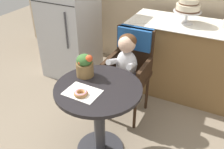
% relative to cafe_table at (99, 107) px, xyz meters
% --- Properties ---
extents(ground_plane, '(8.00, 8.00, 0.00)m').
position_rel_cafe_table_xyz_m(ground_plane, '(0.00, 0.00, -0.51)').
color(ground_plane, gray).
extents(cafe_table, '(0.72, 0.72, 0.72)m').
position_rel_cafe_table_xyz_m(cafe_table, '(0.00, 0.00, 0.00)').
color(cafe_table, black).
rests_on(cafe_table, ground).
extents(wicker_chair, '(0.42, 0.45, 0.95)m').
position_rel_cafe_table_xyz_m(wicker_chair, '(-0.00, 0.69, 0.13)').
color(wicker_chair, '#332114').
rests_on(wicker_chair, ground).
extents(seated_child, '(0.27, 0.32, 0.73)m').
position_rel_cafe_table_xyz_m(seated_child, '(-0.00, 0.54, 0.17)').
color(seated_child, silver).
rests_on(seated_child, ground).
extents(paper_napkin, '(0.28, 0.21, 0.00)m').
position_rel_cafe_table_xyz_m(paper_napkin, '(-0.07, -0.12, 0.21)').
color(paper_napkin, white).
rests_on(paper_napkin, cafe_table).
extents(donut_front, '(0.11, 0.11, 0.04)m').
position_rel_cafe_table_xyz_m(donut_front, '(-0.06, -0.16, 0.23)').
color(donut_front, '#AD7542').
rests_on(donut_front, cafe_table).
extents(flower_vase, '(0.16, 0.15, 0.21)m').
position_rel_cafe_table_xyz_m(flower_vase, '(-0.19, 0.11, 0.31)').
color(flower_vase, brown).
rests_on(flower_vase, cafe_table).
extents(display_counter, '(1.56, 0.62, 0.90)m').
position_rel_cafe_table_xyz_m(display_counter, '(0.55, 1.30, -0.05)').
color(display_counter, olive).
rests_on(display_counter, ground).
extents(tiered_cake_stand, '(0.30, 0.30, 0.28)m').
position_rel_cafe_table_xyz_m(tiered_cake_stand, '(0.39, 1.30, 0.58)').
color(tiered_cake_stand, silver).
rests_on(tiered_cake_stand, display_counter).
extents(refrigerator, '(0.64, 0.63, 1.70)m').
position_rel_cafe_table_xyz_m(refrigerator, '(-1.05, 1.10, 0.34)').
color(refrigerator, '#B7BABF').
rests_on(refrigerator, ground).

